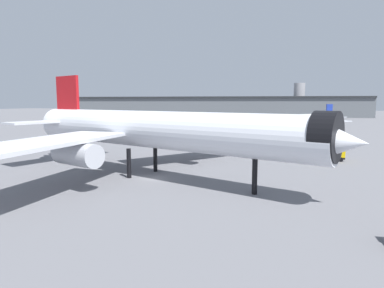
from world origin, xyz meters
name	(u,v)px	position (x,y,z in m)	size (l,w,h in m)	color
ground	(151,179)	(0.00, 0.00, 0.00)	(900.00, 900.00, 0.00)	slate
airliner_near_gate	(153,130)	(-0.37, 1.78, 7.38)	(59.51, 52.99, 16.74)	silver
airliner_far_taxiway	(308,119)	(24.32, 105.23, 4.73)	(30.77, 34.52, 10.75)	silver
terminal_building	(217,106)	(-44.95, 225.51, 8.14)	(237.47, 52.61, 26.22)	slate
service_truck_front	(329,153)	(27.36, 26.28, 1.59)	(5.68, 2.98, 3.00)	black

